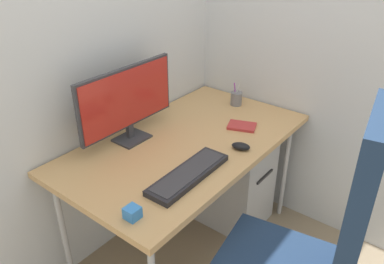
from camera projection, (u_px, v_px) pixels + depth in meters
ground_plane at (187, 243)px, 2.44m from camera, size 8.00×8.00×0.00m
wall_back at (122, 7)px, 2.00m from camera, size 2.42×0.04×2.80m
wall_side_right at (285, 0)px, 2.20m from camera, size 0.04×1.81×2.80m
desk at (186, 147)px, 2.10m from camera, size 1.41×0.79×0.75m
office_chair at (306, 252)px, 1.56m from camera, size 0.58×0.61×1.27m
filing_cabinet at (225, 176)px, 2.55m from camera, size 0.37×0.57×0.61m
monitor at (127, 100)px, 1.99m from camera, size 0.62×0.14×0.40m
keyboard at (189, 174)px, 1.77m from camera, size 0.47×0.15×0.03m
mouse at (241, 146)px, 1.99m from camera, size 0.08×0.11×0.04m
pen_holder at (236, 98)px, 2.47m from camera, size 0.07×0.07×0.15m
notebook at (242, 126)px, 2.21m from camera, size 0.16×0.19×0.02m
desk_clamp_accessory at (132, 213)px, 1.52m from camera, size 0.06×0.06×0.05m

